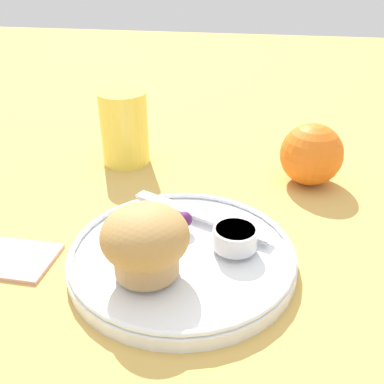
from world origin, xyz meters
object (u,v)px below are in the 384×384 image
at_px(orange_fruit, 311,154).
at_px(juice_glass, 124,128).
at_px(butter_knife, 199,215).
at_px(muffin, 145,241).

relative_size(orange_fruit, juice_glass, 0.78).
distance_m(butter_knife, orange_fruit, 0.20).
distance_m(muffin, butter_knife, 0.11).
height_order(muffin, orange_fruit, muffin).
bearing_deg(orange_fruit, butter_knife, -131.12).
xyz_separation_m(butter_knife, orange_fruit, (0.13, 0.15, 0.02)).
bearing_deg(juice_glass, muffin, -67.93).
bearing_deg(muffin, orange_fruit, 57.19).
distance_m(muffin, juice_glass, 0.29).
distance_m(muffin, orange_fruit, 0.30).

